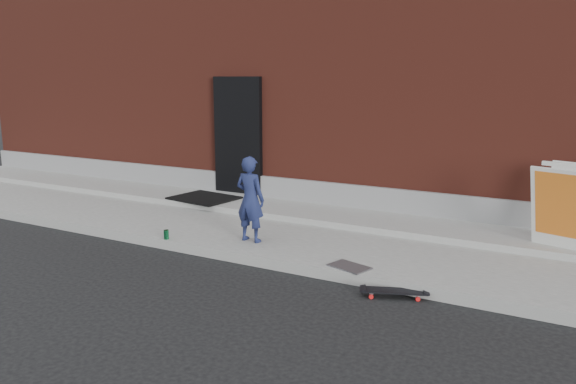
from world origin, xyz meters
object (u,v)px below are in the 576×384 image
Objects in this scene: skateboard at (394,291)px; pizza_sign at (564,205)px; child at (250,199)px; soda_can at (166,235)px.

pizza_sign reaches higher than skateboard.
soda_can is (-1.15, -0.53, -0.56)m from child.
pizza_sign is (1.58, 2.30, 0.75)m from skateboard.
soda_can is (-3.57, 0.17, 0.15)m from skateboard.
soda_can is at bearing 177.28° from skateboard.
pizza_sign reaches higher than soda_can.
skateboard is 2.88m from pizza_sign.
soda_can is (-5.15, -2.13, -0.60)m from pizza_sign.
child reaches higher than skateboard.
pizza_sign is at bearing 55.51° from skateboard.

